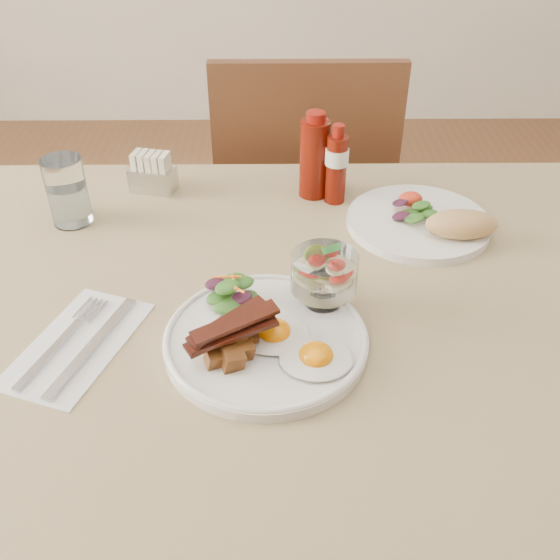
% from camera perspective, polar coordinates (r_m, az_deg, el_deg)
% --- Properties ---
extents(table, '(1.33, 0.88, 0.75)m').
position_cam_1_polar(table, '(1.01, 3.70, -5.28)').
color(table, '#582D1B').
rests_on(table, ground).
extents(chair_far, '(0.42, 0.42, 0.93)m').
position_cam_1_polar(chair_far, '(1.63, 2.05, 6.87)').
color(chair_far, '#582D1B').
rests_on(chair_far, ground).
extents(main_plate, '(0.28, 0.28, 0.02)m').
position_cam_1_polar(main_plate, '(0.86, -1.30, -5.52)').
color(main_plate, silver).
rests_on(main_plate, table).
extents(fried_eggs, '(0.16, 0.14, 0.03)m').
position_cam_1_polar(fried_eggs, '(0.83, 1.36, -5.92)').
color(fried_eggs, silver).
rests_on(fried_eggs, main_plate).
extents(bacon_potato_pile, '(0.12, 0.09, 0.06)m').
position_cam_1_polar(bacon_potato_pile, '(0.81, -4.49, -5.40)').
color(bacon_potato_pile, brown).
rests_on(bacon_potato_pile, main_plate).
extents(side_salad, '(0.08, 0.08, 0.04)m').
position_cam_1_polar(side_salad, '(0.90, -4.53, -1.23)').
color(side_salad, '#1F4713').
rests_on(side_salad, main_plate).
extents(fruit_cup, '(0.09, 0.09, 0.10)m').
position_cam_1_polar(fruit_cup, '(0.88, 4.05, 0.66)').
color(fruit_cup, white).
rests_on(fruit_cup, main_plate).
extents(second_plate, '(0.25, 0.25, 0.06)m').
position_cam_1_polar(second_plate, '(1.12, 13.40, 5.23)').
color(second_plate, silver).
rests_on(second_plate, table).
extents(ketchup_bottle, '(0.07, 0.07, 0.16)m').
position_cam_1_polar(ketchup_bottle, '(1.17, 3.16, 11.14)').
color(ketchup_bottle, '#550D04').
rests_on(ketchup_bottle, table).
extents(hot_sauce_bottle, '(0.05, 0.05, 0.15)m').
position_cam_1_polar(hot_sauce_bottle, '(1.16, 5.18, 10.40)').
color(hot_sauce_bottle, '#550D04').
rests_on(hot_sauce_bottle, table).
extents(sugar_caddy, '(0.09, 0.06, 0.08)m').
position_cam_1_polar(sugar_caddy, '(1.23, -11.58, 9.45)').
color(sugar_caddy, silver).
rests_on(sugar_caddy, table).
extents(water_glass, '(0.07, 0.07, 0.12)m').
position_cam_1_polar(water_glass, '(1.16, -18.81, 7.38)').
color(water_glass, white).
rests_on(water_glass, table).
extents(napkin_cutlery, '(0.19, 0.25, 0.01)m').
position_cam_1_polar(napkin_cutlery, '(0.90, -17.95, -5.58)').
color(napkin_cutlery, silver).
rests_on(napkin_cutlery, table).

